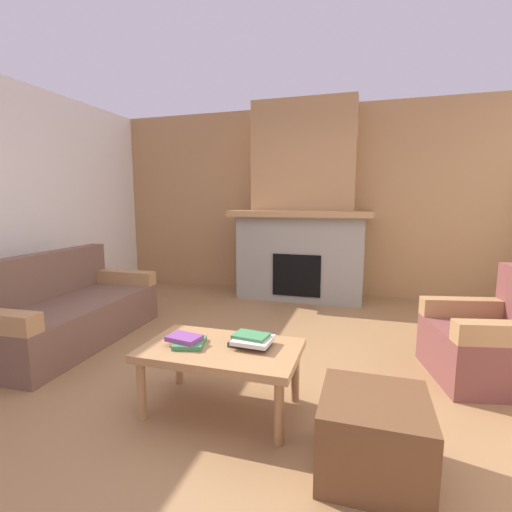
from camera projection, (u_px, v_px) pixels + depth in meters
name	position (u px, v px, depth m)	size (l,w,h in m)	color
ground	(242.00, 379.00, 2.83)	(9.00, 9.00, 0.00)	olive
wall_back_wood_panel	(307.00, 202.00, 5.47)	(6.00, 0.12, 2.70)	#A87A4C
fireplace	(302.00, 215.00, 5.14)	(1.90, 0.82, 2.70)	gray
couch	(66.00, 313.00, 3.57)	(0.93, 1.84, 0.85)	brown
armchair	(493.00, 342.00, 2.79)	(0.90, 0.90, 0.85)	brown
coffee_table	(221.00, 355.00, 2.37)	(1.00, 0.60, 0.43)	#A87A4C
ottoman	(373.00, 435.00, 1.83)	(0.52, 0.52, 0.40)	brown
book_stack_near_edge	(187.00, 341.00, 2.38)	(0.26, 0.25, 0.06)	#3D7F4C
book_stack_center	(252.00, 340.00, 2.36)	(0.28, 0.23, 0.08)	#2D2D33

